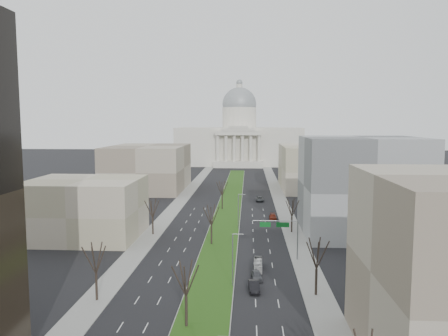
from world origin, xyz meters
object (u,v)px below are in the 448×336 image
at_px(car_grey_near, 257,275).
at_px(car_red, 273,217).
at_px(car_grey_far, 260,199).
at_px(box_van, 258,265).
at_px(car_black, 254,286).

relative_size(car_grey_near, car_red, 0.89).
xyz_separation_m(car_red, car_grey_far, (-3.07, 28.12, 0.06)).
distance_m(car_red, box_van, 43.44).
bearing_deg(car_black, box_van, 81.00).
distance_m(car_black, car_red, 54.05).
xyz_separation_m(car_black, box_van, (0.89, 10.58, 0.11)).
distance_m(car_red, car_grey_far, 28.28).
distance_m(car_black, car_grey_far, 81.89).
relative_size(car_grey_near, box_van, 0.67).
height_order(car_red, car_grey_far, car_grey_far).
xyz_separation_m(car_grey_near, car_grey_far, (2.41, 76.56, 0.03)).
relative_size(car_black, box_van, 0.74).
bearing_deg(car_grey_near, box_van, 80.75).
bearing_deg(car_black, car_grey_far, 83.76).
height_order(car_black, box_van, box_van).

